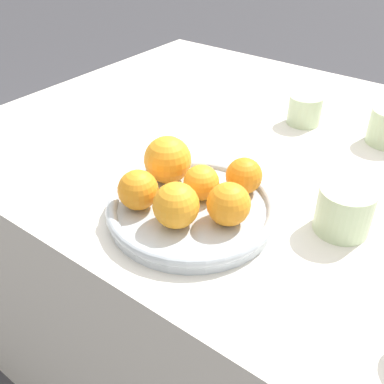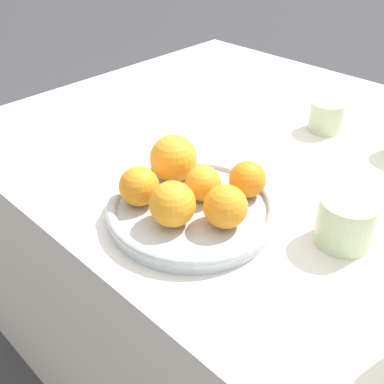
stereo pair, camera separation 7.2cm
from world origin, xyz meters
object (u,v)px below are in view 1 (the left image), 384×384
at_px(orange_2, 244,176).
at_px(cup_0, 305,110).
at_px(orange_0, 168,160).
at_px(orange_5, 201,183).
at_px(fruit_platter, 192,209).
at_px(cup_2, 344,210).
at_px(orange_1, 176,205).
at_px(orange_4, 229,204).
at_px(orange_3, 138,190).

relative_size(orange_2, cup_0, 0.83).
xyz_separation_m(orange_0, orange_5, (0.08, -0.01, -0.01)).
bearing_deg(orange_5, orange_2, 51.97).
xyz_separation_m(fruit_platter, cup_2, (0.21, 0.12, 0.02)).
distance_m(orange_1, orange_4, 0.08).
distance_m(orange_1, cup_2, 0.27).
height_order(orange_1, orange_3, orange_1).
distance_m(orange_2, cup_0, 0.35).
height_order(fruit_platter, orange_3, orange_3).
height_order(orange_2, orange_4, orange_4).
relative_size(orange_1, orange_2, 1.16).
relative_size(orange_3, cup_2, 0.76).
height_order(orange_4, cup_0, orange_4).
bearing_deg(cup_2, orange_3, -148.68).
distance_m(fruit_platter, orange_3, 0.10).
xyz_separation_m(fruit_platter, orange_4, (0.07, 0.00, 0.04)).
relative_size(orange_0, orange_5, 1.38).
relative_size(orange_4, cup_2, 0.78).
bearing_deg(orange_3, orange_0, 98.17).
relative_size(orange_4, orange_5, 1.14).
bearing_deg(orange_1, orange_0, 135.30).
distance_m(orange_0, orange_4, 0.16).
height_order(orange_0, cup_0, orange_0).
relative_size(orange_1, cup_0, 0.96).
xyz_separation_m(orange_2, orange_5, (-0.05, -0.06, -0.00)).
bearing_deg(orange_3, orange_1, 0.76).
bearing_deg(cup_0, orange_1, -88.06).
height_order(orange_0, orange_1, orange_0).
xyz_separation_m(fruit_platter, orange_2, (0.04, 0.09, 0.04)).
distance_m(orange_1, orange_2, 0.14).
height_order(fruit_platter, cup_2, cup_2).
distance_m(orange_2, orange_5, 0.08).
bearing_deg(orange_2, cup_0, 98.36).
xyz_separation_m(orange_0, cup_0, (0.07, 0.40, -0.03)).
relative_size(orange_2, orange_5, 1.04).
distance_m(orange_3, orange_4, 0.15).
distance_m(orange_3, cup_0, 0.50).
xyz_separation_m(orange_1, orange_3, (-0.08, -0.00, -0.00)).
relative_size(fruit_platter, orange_2, 4.52).
bearing_deg(orange_5, orange_3, -128.87).
bearing_deg(cup_2, cup_0, 124.32).
distance_m(orange_0, cup_0, 0.41).
bearing_deg(orange_3, cup_0, 82.90).
distance_m(fruit_platter, cup_0, 0.44).
bearing_deg(orange_1, orange_3, -179.24).
bearing_deg(cup_0, orange_0, -100.51).
xyz_separation_m(orange_3, cup_0, (0.06, 0.49, -0.02)).
height_order(fruit_platter, orange_2, orange_2).
bearing_deg(orange_4, cup_2, 39.40).
bearing_deg(orange_5, cup_2, 22.42).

